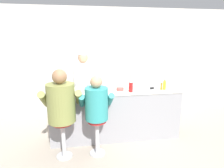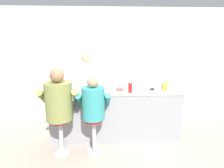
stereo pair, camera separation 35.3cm
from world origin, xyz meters
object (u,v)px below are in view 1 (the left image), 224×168
object	(u,v)px
hot_sauce_bottle_orange	(161,86)
coffee_mug_blue	(89,88)
water_pitcher_clear	(140,83)
breakfast_plate	(96,92)
cup_stack_steel	(132,79)
napkin_dispenser_chrome	(151,88)
mustard_bottle_yellow	(164,85)
cereal_bowl	(120,89)
diner_seated_olive	(62,104)
diner_seated_teal	(96,106)
cook_in_whites_near	(84,84)
ketchup_bottle_red	(131,86)

from	to	relation	value
hot_sauce_bottle_orange	coffee_mug_blue	xyz separation A→B (m)	(-1.36, 0.21, -0.02)
hot_sauce_bottle_orange	water_pitcher_clear	distance (m)	0.41
breakfast_plate	cup_stack_steel	bearing A→B (deg)	11.17
napkin_dispenser_chrome	mustard_bottle_yellow	bearing A→B (deg)	6.95
cereal_bowl	napkin_dispenser_chrome	world-z (taller)	napkin_dispenser_chrome
diner_seated_olive	cup_stack_steel	bearing A→B (deg)	19.67
breakfast_plate	cereal_bowl	xyz separation A→B (m)	(0.47, 0.11, 0.01)
mustard_bottle_yellow	diner_seated_teal	world-z (taller)	diner_seated_teal
water_pitcher_clear	cook_in_whites_near	xyz separation A→B (m)	(-1.09, 0.60, -0.13)
coffee_mug_blue	mustard_bottle_yellow	bearing A→B (deg)	-8.01
breakfast_plate	cup_stack_steel	distance (m)	0.75
hot_sauce_bottle_orange	cereal_bowl	size ratio (longest dim) A/B	0.99
coffee_mug_blue	diner_seated_teal	world-z (taller)	diner_seated_teal
cook_in_whites_near	cereal_bowl	bearing A→B (deg)	-45.35
hot_sauce_bottle_orange	breakfast_plate	size ratio (longest dim) A/B	0.57
ketchup_bottle_red	cook_in_whites_near	distance (m)	1.18
mustard_bottle_yellow	cup_stack_steel	world-z (taller)	cup_stack_steel
water_pitcher_clear	napkin_dispenser_chrome	world-z (taller)	water_pitcher_clear
water_pitcher_clear	breakfast_plate	xyz separation A→B (m)	(-0.88, -0.19, -0.11)
diner_seated_olive	mustard_bottle_yellow	bearing A→B (deg)	10.92
mustard_bottle_yellow	cereal_bowl	xyz separation A→B (m)	(-0.85, 0.07, -0.07)
water_pitcher_clear	napkin_dispenser_chrome	distance (m)	0.25
water_pitcher_clear	diner_seated_teal	size ratio (longest dim) A/B	0.18
water_pitcher_clear	diner_seated_olive	world-z (taller)	diner_seated_olive
hot_sauce_bottle_orange	coffee_mug_blue	size ratio (longest dim) A/B	0.99
water_pitcher_clear	cereal_bowl	xyz separation A→B (m)	(-0.42, -0.08, -0.09)
napkin_dispenser_chrome	diner_seated_olive	bearing A→B (deg)	-168.41
napkin_dispenser_chrome	cook_in_whites_near	world-z (taller)	cook_in_whites_near
mustard_bottle_yellow	napkin_dispenser_chrome	bearing A→B (deg)	-173.05
diner_seated_olive	coffee_mug_blue	bearing A→B (deg)	50.81
hot_sauce_bottle_orange	water_pitcher_clear	bearing A→B (deg)	157.34
diner_seated_olive	hot_sauce_bottle_orange	bearing A→B (deg)	11.02
coffee_mug_blue	water_pitcher_clear	bearing A→B (deg)	-3.21
water_pitcher_clear	coffee_mug_blue	xyz separation A→B (m)	(-0.99, 0.06, -0.07)
breakfast_plate	napkin_dispenser_chrome	world-z (taller)	napkin_dispenser_chrome
cook_in_whites_near	cup_stack_steel	bearing A→B (deg)	-35.58
mustard_bottle_yellow	water_pitcher_clear	distance (m)	0.46
coffee_mug_blue	cook_in_whites_near	bearing A→B (deg)	100.09
cereal_bowl	hot_sauce_bottle_orange	bearing A→B (deg)	-5.58
cereal_bowl	diner_seated_olive	size ratio (longest dim) A/B	0.09
mustard_bottle_yellow	cup_stack_steel	distance (m)	0.63
coffee_mug_blue	diner_seated_olive	size ratio (longest dim) A/B	0.09
mustard_bottle_yellow	cup_stack_steel	xyz separation A→B (m)	(-0.61, 0.09, 0.11)
water_pitcher_clear	cereal_bowl	distance (m)	0.43
mustard_bottle_yellow	hot_sauce_bottle_orange	size ratio (longest dim) A/B	1.50
breakfast_plate	cereal_bowl	world-z (taller)	cereal_bowl
coffee_mug_blue	napkin_dispenser_chrome	distance (m)	1.18
mustard_bottle_yellow	water_pitcher_clear	size ratio (longest dim) A/B	0.86
water_pitcher_clear	breakfast_plate	distance (m)	0.91
mustard_bottle_yellow	diner_seated_olive	size ratio (longest dim) A/B	0.14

